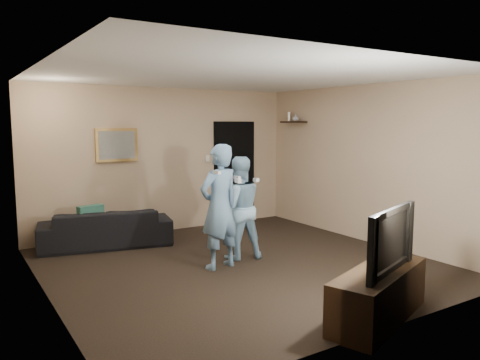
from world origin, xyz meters
TOP-DOWN VIEW (x-y plane):
  - ground at (0.00, 0.00)m, footprint 5.00×5.00m
  - ceiling at (0.00, 0.00)m, footprint 5.00×5.00m
  - wall_back at (0.00, 2.50)m, footprint 5.00×0.04m
  - wall_front at (0.00, -2.50)m, footprint 5.00×0.04m
  - wall_left at (-2.50, 0.00)m, footprint 0.04×5.00m
  - wall_right at (2.50, 0.00)m, footprint 0.04×5.00m
  - sofa at (-1.27, 2.00)m, footprint 2.17×1.23m
  - throw_pillow at (-1.50, 2.00)m, footprint 0.43×0.23m
  - painting_frame at (-0.90, 2.48)m, footprint 0.72×0.05m
  - painting_canvas at (-0.90, 2.45)m, footprint 0.62×0.01m
  - doorway at (1.45, 2.47)m, footprint 0.90×0.06m
  - light_switch at (0.85, 2.48)m, footprint 0.08×0.02m
  - wall_shelf at (2.39, 1.80)m, footprint 0.20×0.60m
  - shelf_vase at (2.39, 1.73)m, footprint 0.17×0.17m
  - shelf_figurine at (2.39, 1.94)m, footprint 0.06×0.06m
  - tv_console at (0.21, -2.30)m, footprint 1.55×0.94m
  - television at (0.21, -2.30)m, footprint 1.09×0.51m
  - wii_player_left at (-0.30, 0.03)m, footprint 0.68×0.54m
  - wii_player_right at (0.17, 0.29)m, footprint 0.84×0.72m

SIDE VIEW (x-z plane):
  - ground at x=0.00m, z-range 0.00..0.00m
  - tv_console at x=0.21m, z-range -0.01..0.51m
  - sofa at x=-1.27m, z-range 0.00..0.60m
  - throw_pillow at x=-1.50m, z-range 0.28..0.68m
  - wii_player_right at x=0.17m, z-range 0.00..1.49m
  - television at x=0.21m, z-range 0.51..1.15m
  - wii_player_left at x=-0.30m, z-range 0.00..1.70m
  - doorway at x=1.45m, z-range 0.00..2.00m
  - wall_back at x=0.00m, z-range 0.00..2.60m
  - wall_front at x=0.00m, z-range 0.00..2.60m
  - wall_left at x=-2.50m, z-range 0.00..2.60m
  - wall_right at x=2.50m, z-range 0.00..2.60m
  - light_switch at x=0.85m, z-range 1.24..1.36m
  - painting_frame at x=-0.90m, z-range 1.32..1.89m
  - painting_canvas at x=-0.90m, z-range 1.37..1.83m
  - wall_shelf at x=2.39m, z-range 1.98..2.00m
  - shelf_vase at x=2.39m, z-range 2.00..2.14m
  - shelf_figurine at x=2.39m, z-range 2.00..2.18m
  - ceiling at x=0.00m, z-range 2.58..2.62m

